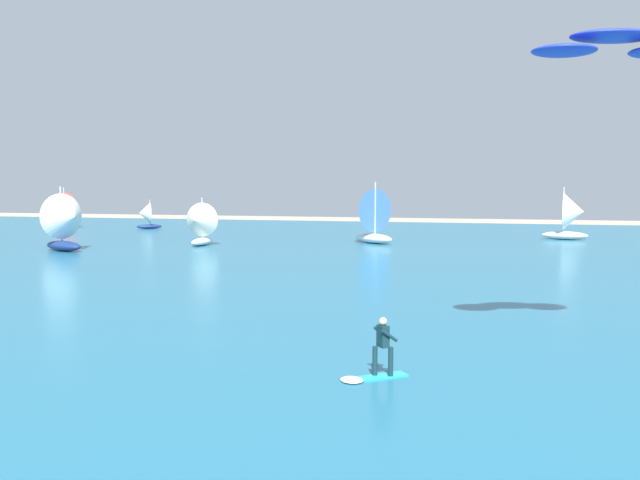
{
  "coord_description": "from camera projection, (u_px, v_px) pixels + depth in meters",
  "views": [
    {
      "loc": [
        6.14,
        1.91,
        5.37
      ],
      "look_at": [
        0.99,
        21.43,
        3.68
      ],
      "focal_mm": 36.8,
      "sensor_mm": 36.0,
      "label": 1
    }
  ],
  "objects": [
    {
      "name": "sailboat_far_right",
      "position": [
        145.0,
        215.0,
        79.32
      ],
      "size": [
        3.2,
        3.01,
        3.56
      ],
      "color": "navy",
      "rests_on": "ocean"
    },
    {
      "name": "kite",
      "position": [
        613.0,
        45.0,
        19.69
      ],
      "size": [
        5.22,
        3.05,
        0.75
      ],
      "color": "#1E33B2"
    },
    {
      "name": "sailboat_leading",
      "position": [
        68.0,
        209.0,
        81.36
      ],
      "size": [
        3.63,
        4.29,
        5.01
      ],
      "color": "navy",
      "rests_on": "ocean"
    },
    {
      "name": "ocean",
      "position": [
        407.0,
        256.0,
        49.26
      ],
      "size": [
        160.0,
        90.0,
        0.1
      ],
      "primitive_type": "cube",
      "color": "#236B89",
      "rests_on": "ground"
    },
    {
      "name": "sailboat_mid_left",
      "position": [
        199.0,
        224.0,
        57.0
      ],
      "size": [
        3.0,
        3.56,
        4.21
      ],
      "color": "white",
      "rests_on": "ocean"
    },
    {
      "name": "sailboat_heeled_over",
      "position": [
        369.0,
        215.0,
        60.14
      ],
      "size": [
        5.0,
        4.77,
        5.57
      ],
      "color": "white",
      "rests_on": "ocean"
    },
    {
      "name": "kitesurfer",
      "position": [
        377.0,
        356.0,
        17.91
      ],
      "size": [
        1.88,
        1.65,
        1.67
      ],
      "color": "#26B2CC",
      "rests_on": "ocean"
    },
    {
      "name": "sailboat_far_left",
      "position": [
        67.0,
        222.0,
        52.17
      ],
      "size": [
        4.61,
        4.12,
        5.19
      ],
      "color": "navy",
      "rests_on": "ocean"
    },
    {
      "name": "sailboat_anchored_offshore",
      "position": [
        572.0,
        216.0,
        63.39
      ],
      "size": [
        4.46,
        3.83,
        5.1
      ],
      "color": "silver",
      "rests_on": "ocean"
    }
  ]
}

